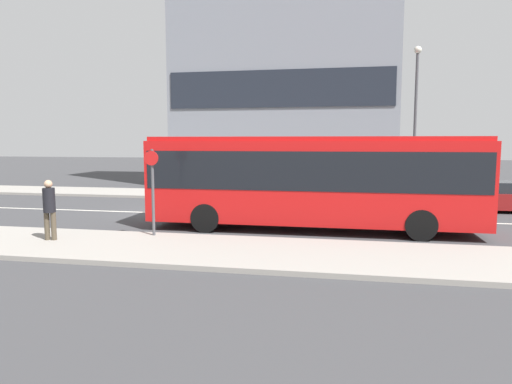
# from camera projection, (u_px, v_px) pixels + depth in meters

# --- Properties ---
(ground_plane) EXTENTS (120.00, 120.00, 0.00)m
(ground_plane) POSITION_uv_depth(u_px,v_px,m) (174.00, 213.00, 19.07)
(ground_plane) COLOR #3A3A3D
(sidewalk_near) EXTENTS (44.00, 3.50, 0.13)m
(sidewalk_near) POSITION_uv_depth(u_px,v_px,m) (94.00, 245.00, 12.97)
(sidewalk_near) COLOR gray
(sidewalk_near) RESTS_ON ground_plane
(sidewalk_far) EXTENTS (44.00, 3.50, 0.13)m
(sidewalk_far) POSITION_uv_depth(u_px,v_px,m) (215.00, 195.00, 25.16)
(sidewalk_far) COLOR gray
(sidewalk_far) RESTS_ON ground_plane
(lane_centerline) EXTENTS (41.80, 0.16, 0.01)m
(lane_centerline) POSITION_uv_depth(u_px,v_px,m) (174.00, 213.00, 19.07)
(lane_centerline) COLOR silver
(lane_centerline) RESTS_ON ground_plane
(apartment_block_left_tower) EXTENTS (14.06, 5.16, 22.23)m
(apartment_block_left_tower) POSITION_uv_depth(u_px,v_px,m) (285.00, 13.00, 29.01)
(apartment_block_left_tower) COLOR gray
(apartment_block_left_tower) RESTS_ON ground_plane
(city_bus) EXTENTS (11.00, 2.53, 3.15)m
(city_bus) POSITION_uv_depth(u_px,v_px,m) (311.00, 176.00, 15.38)
(city_bus) COLOR red
(city_bus) RESTS_ON ground_plane
(parked_car_0) EXTENTS (4.26, 1.82, 1.28)m
(parked_car_0) POSITION_uv_depth(u_px,v_px,m) (505.00, 197.00, 19.55)
(parked_car_0) COLOR maroon
(parked_car_0) RESTS_ON ground_plane
(pedestrian_near_stop) EXTENTS (0.35, 0.34, 1.76)m
(pedestrian_near_stop) POSITION_uv_depth(u_px,v_px,m) (49.00, 206.00, 13.24)
(pedestrian_near_stop) COLOR #4C4233
(pedestrian_near_stop) RESTS_ON sidewalk_near
(bus_stop_sign) EXTENTS (0.44, 0.12, 2.64)m
(bus_stop_sign) POSITION_uv_depth(u_px,v_px,m) (153.00, 185.00, 13.83)
(bus_stop_sign) COLOR #4C4C51
(bus_stop_sign) RESTS_ON sidewalk_near
(street_lamp) EXTENTS (0.36, 0.36, 7.37)m
(street_lamp) POSITION_uv_depth(u_px,v_px,m) (416.00, 108.00, 21.97)
(street_lamp) COLOR #4C4C51
(street_lamp) RESTS_ON sidewalk_far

